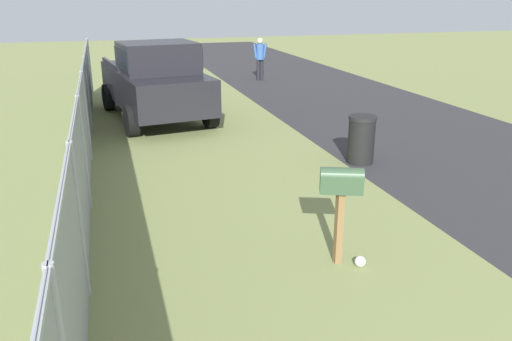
# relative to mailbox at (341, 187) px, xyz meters

# --- Properties ---
(mailbox) EXTENTS (0.38, 0.56, 1.28)m
(mailbox) POSITION_rel_mailbox_xyz_m (0.00, 0.00, 0.00)
(mailbox) COLOR brown
(mailbox) RESTS_ON ground
(pickup_truck) EXTENTS (5.07, 2.79, 2.09)m
(pickup_truck) POSITION_rel_mailbox_xyz_m (8.50, 1.32, 0.08)
(pickup_truck) COLOR black
(pickup_truck) RESTS_ON ground
(trash_bin) EXTENTS (0.56, 0.56, 0.97)m
(trash_bin) POSITION_rel_mailbox_xyz_m (3.56, -2.19, -0.54)
(trash_bin) COLOR black
(trash_bin) RESTS_ON ground
(pedestrian) EXTENTS (0.30, 0.57, 1.62)m
(pedestrian) POSITION_rel_mailbox_xyz_m (13.99, -3.28, -0.09)
(pedestrian) COLOR black
(pedestrian) RESTS_ON ground
(fence_section) EXTENTS (18.26, 0.07, 1.83)m
(fence_section) POSITION_rel_mailbox_xyz_m (4.03, 3.05, -0.04)
(fence_section) COLOR #9EA3A8
(fence_section) RESTS_ON ground
(litter_bag_by_mailbox) EXTENTS (0.14, 0.14, 0.14)m
(litter_bag_by_mailbox) POSITION_rel_mailbox_xyz_m (-0.19, -0.23, -0.95)
(litter_bag_by_mailbox) COLOR silver
(litter_bag_by_mailbox) RESTS_ON ground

